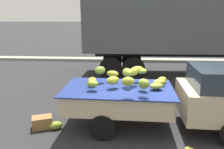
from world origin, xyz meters
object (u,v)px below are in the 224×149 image
at_px(pickup_truck, 195,97).
at_px(semi_trailer, 205,24).
at_px(fallen_banana_bunch_near_tailgate, 56,125).
at_px(produce_crate, 42,122).

relative_size(pickup_truck, semi_trailer, 0.43).
distance_m(fallen_banana_bunch_near_tailgate, produce_crate, 0.39).
relative_size(fallen_banana_bunch_near_tailgate, produce_crate, 0.68).
distance_m(pickup_truck, produce_crate, 4.15).
xyz_separation_m(semi_trailer, fallen_banana_bunch_near_tailgate, (-5.68, -6.19, -2.44)).
height_order(pickup_truck, fallen_banana_bunch_near_tailgate, pickup_truck).
bearing_deg(semi_trailer, produce_crate, -136.05).
bearing_deg(pickup_truck, semi_trailer, 72.76).
bearing_deg(semi_trailer, fallen_banana_bunch_near_tailgate, -133.99).
bearing_deg(produce_crate, pickup_truck, 3.93).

